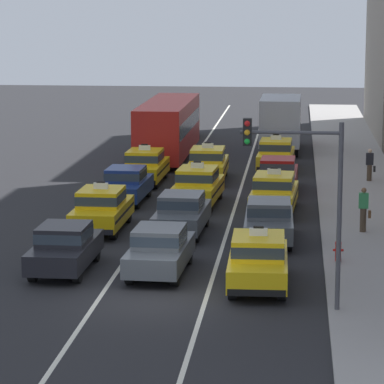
% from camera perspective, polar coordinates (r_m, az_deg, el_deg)
% --- Properties ---
extents(ground_plane, '(160.00, 160.00, 0.00)m').
position_cam_1_polar(ground_plane, '(31.51, -2.20, -5.90)').
color(ground_plane, '#232326').
extents(lane_stripe_left_center, '(0.14, 80.00, 0.01)m').
position_cam_1_polar(lane_stripe_left_center, '(51.06, -0.88, 0.39)').
color(lane_stripe_left_center, silver).
rests_on(lane_stripe_left_center, ground).
extents(lane_stripe_center_right, '(0.14, 80.00, 0.01)m').
position_cam_1_polar(lane_stripe_center_right, '(50.79, 2.70, 0.33)').
color(lane_stripe_center_right, silver).
rests_on(lane_stripe_center_right, ground).
extents(sidewalk_curb, '(4.00, 90.00, 0.15)m').
position_cam_1_polar(sidewalk_curb, '(45.89, 9.36, -0.78)').
color(sidewalk_curb, '#9E9993').
rests_on(sidewalk_curb, ground).
extents(sedan_left_nearest, '(1.80, 4.32, 1.58)m').
position_cam_1_polar(sedan_left_nearest, '(34.86, -6.92, -2.94)').
color(sedan_left_nearest, black).
rests_on(sedan_left_nearest, ground).
extents(taxi_left_second, '(1.86, 4.58, 1.96)m').
position_cam_1_polar(taxi_left_second, '(40.91, -4.92, -0.88)').
color(taxi_left_second, black).
rests_on(taxi_left_second, ground).
extents(sedan_left_third, '(1.89, 4.35, 1.58)m').
position_cam_1_polar(sedan_left_third, '(46.54, -3.59, 0.46)').
color(sedan_left_third, black).
rests_on(sedan_left_third, ground).
extents(taxi_left_fourth, '(1.89, 4.59, 1.96)m').
position_cam_1_polar(taxi_left_fourth, '(51.42, -2.56, 1.44)').
color(taxi_left_fourth, black).
rests_on(taxi_left_fourth, ground).
extents(bus_left_fifth, '(2.53, 11.20, 3.22)m').
position_cam_1_polar(bus_left_fifth, '(59.75, -1.30, 3.60)').
color(bus_left_fifth, black).
rests_on(bus_left_fifth, ground).
extents(taxi_left_sixth, '(1.97, 4.62, 1.96)m').
position_cam_1_polar(taxi_left_sixth, '(68.68, -0.59, 3.68)').
color(taxi_left_sixth, black).
rests_on(taxi_left_sixth, ground).
extents(sedan_center_nearest, '(1.92, 4.36, 1.58)m').
position_cam_1_polar(sedan_center_nearest, '(34.29, -1.76, -3.09)').
color(sedan_center_nearest, black).
rests_on(sedan_center_nearest, ground).
extents(sedan_center_second, '(1.92, 4.36, 1.58)m').
position_cam_1_polar(sedan_center_second, '(40.17, -0.56, -1.10)').
color(sedan_center_second, black).
rests_on(sedan_center_second, ground).
extents(taxi_center_third, '(2.04, 4.65, 1.96)m').
position_cam_1_polar(taxi_center_third, '(45.86, 0.31, 0.37)').
color(taxi_center_third, black).
rests_on(taxi_center_third, ground).
extents(taxi_center_fourth, '(1.85, 4.57, 1.96)m').
position_cam_1_polar(taxi_center_fourth, '(52.10, 0.87, 1.57)').
color(taxi_center_fourth, black).
rests_on(taxi_center_fourth, ground).
extents(taxi_right_nearest, '(1.89, 4.59, 1.96)m').
position_cam_1_polar(taxi_right_nearest, '(32.79, 3.61, -3.67)').
color(taxi_right_nearest, black).
rests_on(taxi_right_nearest, ground).
extents(sedan_right_second, '(1.84, 4.33, 1.58)m').
position_cam_1_polar(sedan_right_second, '(38.93, 4.20, -1.49)').
color(sedan_right_second, black).
rests_on(sedan_right_second, ground).
extents(taxi_right_third, '(2.04, 4.64, 1.96)m').
position_cam_1_polar(taxi_right_third, '(44.33, 4.47, -0.01)').
color(taxi_right_third, black).
rests_on(taxi_right_third, ground).
extents(sedan_right_fourth, '(1.87, 4.34, 1.58)m').
position_cam_1_polar(sedan_right_fourth, '(49.39, 4.67, 1.01)').
color(sedan_right_fourth, black).
rests_on(sedan_right_fourth, ground).
extents(taxi_right_fifth, '(1.95, 4.61, 1.96)m').
position_cam_1_polar(taxi_right_fifth, '(55.42, 4.57, 2.06)').
color(taxi_right_fifth, black).
rests_on(taxi_right_fifth, ground).
extents(box_truck_right_sixth, '(2.34, 6.98, 3.27)m').
position_cam_1_polar(box_truck_right_sixth, '(62.63, 4.84, 3.83)').
color(box_truck_right_sixth, black).
rests_on(box_truck_right_sixth, ground).
extents(pedestrian_near_crosswalk, '(0.47, 0.24, 1.58)m').
position_cam_1_polar(pedestrian_near_crosswalk, '(51.97, 9.62, 1.46)').
color(pedestrian_near_crosswalk, '#473828').
rests_on(pedestrian_near_crosswalk, sidewalk_curb).
extents(pedestrian_mid_block, '(0.47, 0.24, 1.70)m').
position_cam_1_polar(pedestrian_mid_block, '(40.36, 9.29, -0.95)').
color(pedestrian_mid_block, '#473828').
rests_on(pedestrian_mid_block, sidewalk_curb).
extents(fire_hydrant, '(0.36, 0.22, 0.73)m').
position_cam_1_polar(fire_hydrant, '(35.77, 7.93, -3.11)').
color(fire_hydrant, red).
rests_on(fire_hydrant, sidewalk_curb).
extents(traffic_light_pole, '(2.87, 0.33, 5.58)m').
position_cam_1_polar(traffic_light_pole, '(29.51, 6.17, 0.56)').
color(traffic_light_pole, '#47474C').
rests_on(traffic_light_pole, ground).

